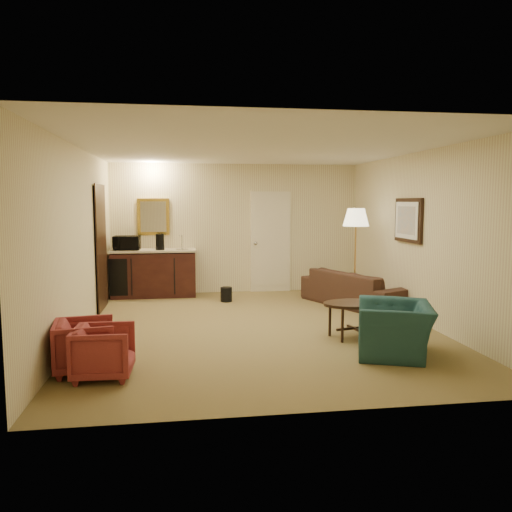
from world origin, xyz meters
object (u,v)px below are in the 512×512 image
Objects in this scene: rose_chair_near at (104,349)px; floor_lamp at (355,257)px; teal_armchair at (395,320)px; coffee_maker at (160,242)px; sofa at (356,283)px; microwave at (127,241)px; coffee_table at (354,320)px; wetbar_cabinet at (154,273)px; rose_chair_far at (85,343)px; waste_bin at (226,294)px.

floor_lamp is (3.88, 3.22, 0.56)m from rose_chair_near.
teal_armchair is 1.59× the size of rose_chair_near.
coffee_maker reaches higher than teal_armchair.
sofa is at bearing -49.66° from rose_chair_near.
microwave reaches higher than teal_armchair.
microwave is (-3.36, 3.41, 0.84)m from coffee_table.
rose_chair_near is (-0.27, -4.54, -0.16)m from wetbar_cabinet.
rose_chair_near is (-3.35, -0.31, -0.12)m from teal_armchair.
wetbar_cabinet is at bearing 159.91° from floor_lamp.
floor_lamp reaches higher than rose_chair_far.
microwave is (-4.10, 1.41, 0.67)m from sofa.
floor_lamp is 4.32m from microwave.
rose_chair_far is (-0.50, -4.32, -0.14)m from wetbar_cabinet.
waste_bin is (1.62, 3.82, -0.17)m from rose_chair_near.
microwave is 1.60× the size of coffee_maker.
waste_bin is 0.55× the size of microwave.
rose_chair_near is (-3.87, -3.12, -0.11)m from sofa.
teal_armchair is at bearing -46.90° from microwave.
rose_chair_far reaches higher than rose_chair_near.
sofa is 3.34× the size of rose_chair_far.
sofa is 6.93× the size of coffee_maker.
rose_chair_near is 2.27× the size of waste_bin.
floor_lamp reaches higher than waste_bin.
sofa is at bearing 69.66° from coffee_table.
teal_armchair is at bearing -61.26° from coffee_maker.
sofa is 5.02m from rose_chair_far.
wetbar_cabinet is at bearing 147.45° from coffee_maker.
microwave is at bearing 46.69° from sofa.
wetbar_cabinet is 6.12× the size of waste_bin.
floor_lamp is (0.01, 0.10, 0.45)m from sofa.
teal_armchair is 3.59m from rose_chair_far.
rose_chair_near is at bearing -93.39° from wetbar_cabinet.
floor_lamp is (3.61, -1.32, 0.41)m from wetbar_cabinet.
floor_lamp is at bearing -29.38° from sofa.
coffee_table is 0.49× the size of floor_lamp.
wetbar_cabinet is 5.23m from teal_armchair.
wetbar_cabinet reaches higher than coffee_table.
rose_chair_near is at bearing -64.98° from teal_armchair.
wetbar_cabinet reaches higher than teal_armchair.
coffee_table is (-0.74, -2.00, -0.17)m from sofa.
rose_chair_near is 4.16m from waste_bin.
coffee_table is 3.09m from waste_bin.
rose_chair_far is 2.37× the size of waste_bin.
coffee_maker reaches higher than wetbar_cabinet.
wetbar_cabinet is at bearing 4.36° from microwave.
rose_chair_near is at bearing 104.53° from sofa.
coffee_maker is at bearing 151.70° from waste_bin.
microwave is at bearing 168.89° from coffee_maker.
teal_armchair is 1.98× the size of microwave.
coffee_table is (2.86, -3.42, -0.22)m from wetbar_cabinet.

